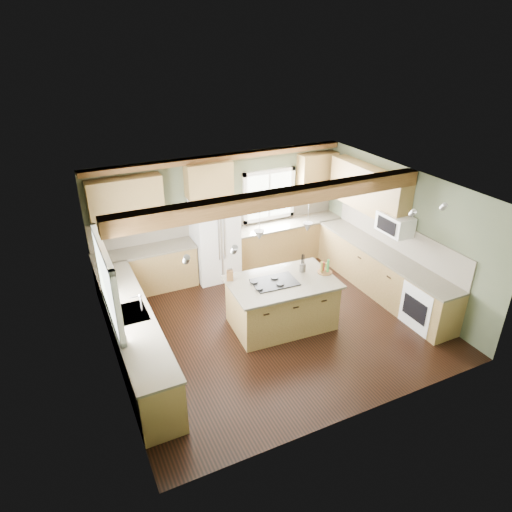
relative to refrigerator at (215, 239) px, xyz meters
name	(u,v)px	position (x,y,z in m)	size (l,w,h in m)	color
floor	(273,323)	(0.30, -2.12, -0.90)	(5.60, 5.60, 0.00)	black
ceiling	(275,189)	(0.30, -2.12, 1.70)	(5.60, 5.60, 0.00)	silver
wall_back	(221,213)	(0.30, 0.38, 0.40)	(5.60, 5.60, 0.00)	#475139
wall_left	(108,298)	(-2.50, -2.12, 0.40)	(5.00, 5.00, 0.00)	#475139
wall_right	(400,233)	(3.10, -2.12, 0.40)	(5.00, 5.00, 0.00)	#475139
ceiling_beam	(278,199)	(0.30, -2.22, 1.57)	(5.55, 0.26, 0.26)	#4F3316
soffit_trim	(221,158)	(0.30, 0.28, 1.64)	(5.55, 0.20, 0.10)	#4F3316
backsplash_back	(221,217)	(0.30, 0.36, 0.31)	(5.58, 0.03, 0.58)	brown
backsplash_right	(397,236)	(3.08, -2.07, 0.31)	(0.03, 3.70, 0.58)	brown
base_cab_back_left	(146,271)	(-1.49, 0.08, -0.46)	(2.02, 0.60, 0.88)	brown
counter_back_left	(144,251)	(-1.49, 0.08, 0.00)	(2.06, 0.64, 0.04)	#453D32
base_cab_back_right	(286,242)	(1.79, 0.08, -0.46)	(2.62, 0.60, 0.88)	brown
counter_back_right	(287,224)	(1.79, 0.08, 0.00)	(2.66, 0.64, 0.04)	#453D32
base_cab_left	(134,338)	(-2.20, -2.07, -0.46)	(0.60, 3.70, 0.88)	brown
counter_left	(131,314)	(-2.20, -2.07, 0.00)	(0.64, 3.74, 0.04)	#453D32
base_cab_right	(381,273)	(2.80, -2.07, -0.46)	(0.60, 3.70, 0.88)	brown
counter_right	(384,253)	(2.80, -2.07, 0.00)	(0.64, 3.74, 0.04)	#453D32
upper_cab_back_left	(126,201)	(-1.69, 0.21, 1.05)	(1.40, 0.35, 0.90)	brown
upper_cab_over_fridge	(209,179)	(0.00, 0.21, 1.25)	(0.96, 0.35, 0.70)	brown
upper_cab_right	(368,189)	(2.92, -1.22, 1.05)	(0.35, 2.20, 0.90)	brown
upper_cab_back_corner	(317,173)	(2.60, 0.21, 1.05)	(0.90, 0.35, 0.90)	brown
window_left	(106,282)	(-2.48, -2.07, 0.65)	(0.04, 1.60, 1.05)	white
window_back	(269,195)	(1.45, 0.36, 0.65)	(1.10, 0.04, 1.00)	white
sink	(131,314)	(-2.20, -2.07, 0.01)	(0.50, 0.65, 0.03)	#262628
faucet	(141,303)	(-2.02, -2.07, 0.15)	(0.02, 0.02, 0.28)	#B2B2B7
dishwasher	(155,390)	(-2.19, -3.37, -0.47)	(0.60, 0.60, 0.84)	white
oven	(427,305)	(2.79, -3.37, -0.47)	(0.60, 0.72, 0.84)	white
microwave	(395,224)	(2.88, -2.17, 0.65)	(0.40, 0.70, 0.38)	white
pendant_left	(259,235)	(-0.02, -2.19, 0.98)	(0.18, 0.18, 0.16)	#B2B2B7
pendant_right	(308,227)	(0.87, -2.24, 0.98)	(0.18, 0.18, 0.16)	#B2B2B7
refrigerator	(215,239)	(0.00, 0.00, 0.00)	(0.90, 0.74, 1.80)	silver
island	(282,304)	(0.42, -2.22, -0.46)	(1.77, 1.08, 0.88)	brown
island_top	(282,282)	(0.42, -2.22, 0.00)	(1.89, 1.20, 0.04)	#453D32
cooktop	(275,282)	(0.28, -2.21, 0.03)	(0.77, 0.51, 0.02)	black
knife_block	(230,275)	(-0.40, -1.79, 0.12)	(0.11, 0.09, 0.19)	#5A321B
utensil_crock	(302,267)	(0.93, -2.06, 0.10)	(0.12, 0.12, 0.16)	#3E3832
bottle_tray	(325,267)	(1.27, -2.28, 0.14)	(0.27, 0.27, 0.24)	brown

